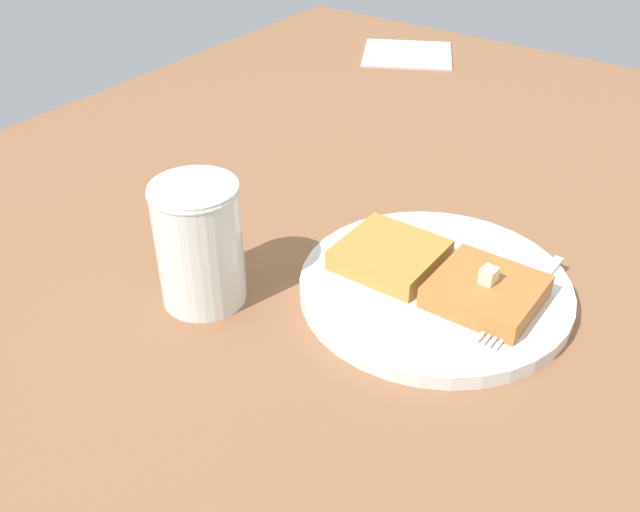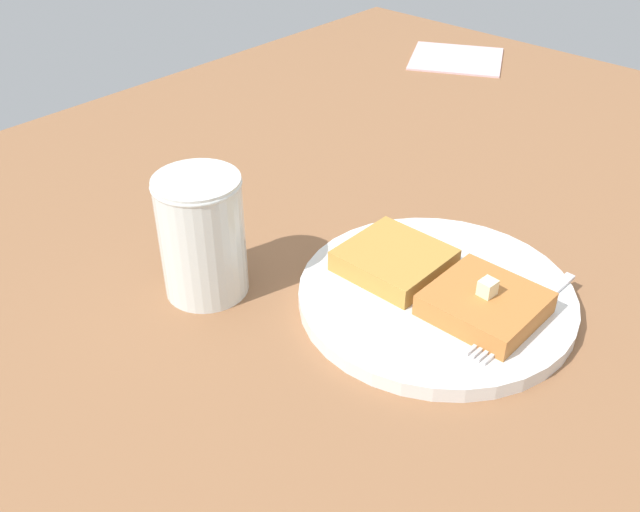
# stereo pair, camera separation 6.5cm
# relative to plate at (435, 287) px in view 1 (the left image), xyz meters

# --- Properties ---
(table_surface) EXTENTS (1.25, 1.25, 0.03)m
(table_surface) POSITION_rel_plate_xyz_m (0.03, -0.11, -0.02)
(table_surface) COLOR brown
(table_surface) RESTS_ON ground
(plate) EXTENTS (0.26, 0.26, 0.01)m
(plate) POSITION_rel_plate_xyz_m (0.00, 0.00, 0.00)
(plate) COLOR silver
(plate) RESTS_ON table_surface
(toast_slice_left) EXTENTS (0.09, 0.09, 0.02)m
(toast_slice_left) POSITION_rel_plate_xyz_m (-0.05, -0.00, 0.02)
(toast_slice_left) COLOR #B46C32
(toast_slice_left) RESTS_ON plate
(toast_slice_middle) EXTENTS (0.09, 0.09, 0.02)m
(toast_slice_middle) POSITION_rel_plate_xyz_m (0.05, 0.00, 0.02)
(toast_slice_middle) COLOR #B18137
(toast_slice_middle) RESTS_ON plate
(butter_pat_primary) EXTENTS (0.01, 0.02, 0.01)m
(butter_pat_primary) POSITION_rel_plate_xyz_m (-0.05, -0.00, 0.03)
(butter_pat_primary) COLOR beige
(butter_pat_primary) RESTS_ON toast_slice_left
(fork) EXTENTS (0.02, 0.16, 0.00)m
(fork) POSITION_rel_plate_xyz_m (-0.08, -0.01, 0.01)
(fork) COLOR silver
(fork) RESTS_ON plate
(syrup_jar) EXTENTS (0.08, 0.08, 0.12)m
(syrup_jar) POSITION_rel_plate_xyz_m (0.17, 0.13, 0.05)
(syrup_jar) COLOR #552508
(syrup_jar) RESTS_ON table_surface
(napkin) EXTENTS (0.20, 0.20, 0.00)m
(napkin) POSITION_rel_plate_xyz_m (0.36, -0.57, -0.01)
(napkin) COLOR beige
(napkin) RESTS_ON table_surface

